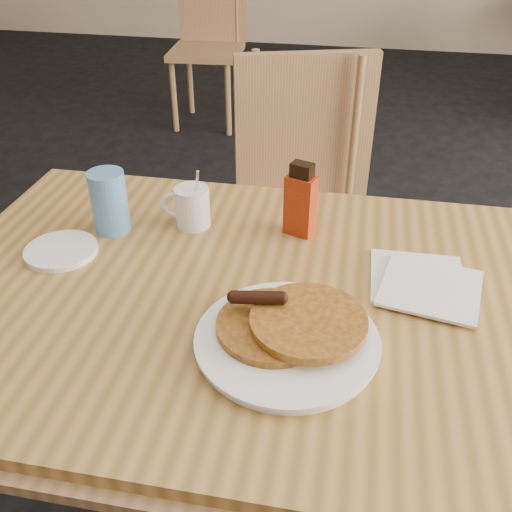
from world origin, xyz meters
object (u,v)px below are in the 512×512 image
at_px(blue_tumbler, 109,202).
at_px(pancake_plate, 288,334).
at_px(main_table, 260,309).
at_px(syrup_bottle, 301,202).
at_px(chair_main_far, 298,188).
at_px(coffee_mug, 191,206).
at_px(chair_wall_extra, 210,30).

bearing_deg(blue_tumbler, pancake_plate, -33.83).
relative_size(main_table, syrup_bottle, 8.14).
bearing_deg(syrup_bottle, blue_tumbler, -151.46).
relative_size(main_table, chair_main_far, 1.36).
relative_size(chair_main_far, coffee_mug, 6.90).
xyz_separation_m(chair_main_far, syrup_bottle, (0.07, -0.55, 0.25)).
xyz_separation_m(syrup_bottle, blue_tumbler, (-0.40, -0.07, -0.01)).
bearing_deg(chair_wall_extra, main_table, -77.74).
distance_m(chair_wall_extra, syrup_bottle, 2.79).
relative_size(pancake_plate, coffee_mug, 2.15).
bearing_deg(syrup_bottle, chair_wall_extra, 128.51).
relative_size(main_table, blue_tumbler, 9.76).
xyz_separation_m(chair_wall_extra, pancake_plate, (0.95, -2.97, 0.19)).
bearing_deg(blue_tumbler, chair_main_far, 62.20).
bearing_deg(chair_wall_extra, blue_tumbler, -83.85).
xyz_separation_m(main_table, pancake_plate, (0.07, -0.13, 0.06)).
relative_size(chair_main_far, chair_wall_extra, 1.00).
relative_size(chair_wall_extra, blue_tumbler, 7.21).
bearing_deg(pancake_plate, chair_wall_extra, 107.71).
bearing_deg(chair_main_far, main_table, -105.48).
relative_size(chair_wall_extra, coffee_mug, 6.93).
xyz_separation_m(chair_wall_extra, blue_tumbler, (0.52, -2.69, 0.24)).
height_order(main_table, pancake_plate, pancake_plate).
height_order(pancake_plate, coffee_mug, coffee_mug).
xyz_separation_m(main_table, syrup_bottle, (0.04, 0.22, 0.11)).
height_order(chair_wall_extra, syrup_bottle, chair_wall_extra).
xyz_separation_m(chair_main_far, coffee_mug, (-0.16, -0.56, 0.22)).
height_order(chair_main_far, blue_tumbler, chair_main_far).
relative_size(syrup_bottle, blue_tumbler, 1.20).
xyz_separation_m(pancake_plate, coffee_mug, (-0.26, 0.34, 0.03)).
relative_size(chair_main_far, pancake_plate, 3.21).
height_order(chair_main_far, coffee_mug, chair_main_far).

